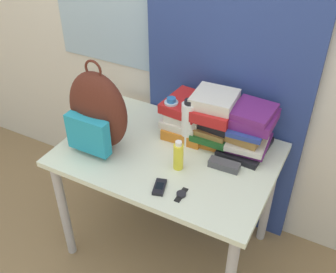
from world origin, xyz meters
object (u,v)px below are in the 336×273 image
backpack (97,113)px  book_stack_center (216,117)px  cell_phone (160,187)px  sports_bottle (188,123)px  book_stack_right (249,130)px  sunscreen_bottle (178,156)px  water_bottle (171,117)px  sunglasses_case (224,165)px  wristwatch (181,194)px  book_stack_left (188,116)px

backpack → book_stack_center: backpack is taller
cell_phone → sports_bottle: bearing=95.8°
book_stack_right → sunscreen_bottle: 0.39m
backpack → water_bottle: (0.27, 0.26, -0.10)m
sports_bottle → sunglasses_case: size_ratio=1.71×
wristwatch → sports_bottle: bearing=111.4°
water_bottle → sports_bottle: size_ratio=0.87×
book_stack_left → cell_phone: bearing=-79.3°
book_stack_center → cell_phone: size_ratio=2.46×
book_stack_right → water_bottle: bearing=-170.1°
sports_bottle → sunscreen_bottle: 0.22m
book_stack_right → book_stack_center: bearing=-179.7°
book_stack_center → book_stack_right: size_ratio=0.93×
sunscreen_bottle → wristwatch: bearing=-59.0°
book_stack_center → water_bottle: (-0.22, -0.07, -0.03)m
water_bottle → cell_phone: 0.44m
cell_phone → sunscreen_bottle: bearing=87.0°
book_stack_center → water_bottle: book_stack_center is taller
book_stack_center → wristwatch: size_ratio=2.83×
water_bottle → sunscreen_bottle: bearing=-55.4°
sunscreen_bottle → cell_phone: (-0.01, -0.17, -0.06)m
sunscreen_bottle → sunglasses_case: 0.23m
book_stack_left → sports_bottle: size_ratio=1.06×
wristwatch → book_stack_right: bearing=72.6°
backpack → book_stack_left: (0.34, 0.33, -0.11)m
cell_phone → sunglasses_case: (0.21, 0.27, 0.01)m
backpack → sunscreen_bottle: bearing=4.0°
book_stack_left → book_stack_center: size_ratio=1.02×
sunscreen_bottle → cell_phone: bearing=-93.0°
book_stack_center → sports_bottle: 0.15m
book_stack_right → sunscreen_bottle: book_stack_right is taller
book_stack_right → cell_phone: book_stack_right is taller
book_stack_center → sports_bottle: book_stack_center is taller
book_stack_right → sunscreen_bottle: bearing=-128.7°
backpack → sunglasses_case: bearing=12.0°
backpack → cell_phone: size_ratio=4.35×
sunscreen_bottle → sunglasses_case: size_ratio=1.03×
backpack → book_stack_left: size_ratio=1.74×
book_stack_right → sunglasses_case: 0.23m
sunscreen_bottle → wristwatch: 0.20m
backpack → book_stack_right: bearing=26.3°
sports_bottle → cell_phone: size_ratio=2.35×
sports_bottle → book_stack_center: bearing=42.4°
water_bottle → sunglasses_case: bearing=-20.0°
sports_bottle → sunscreen_bottle: size_ratio=1.65×
book_stack_left → sunscreen_bottle: size_ratio=1.76×
book_stack_left → sunglasses_case: size_ratio=1.82×
sports_bottle → water_bottle: bearing=165.9°
book_stack_center → cell_phone: book_stack_center is taller
water_bottle → book_stack_left: bearing=47.6°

